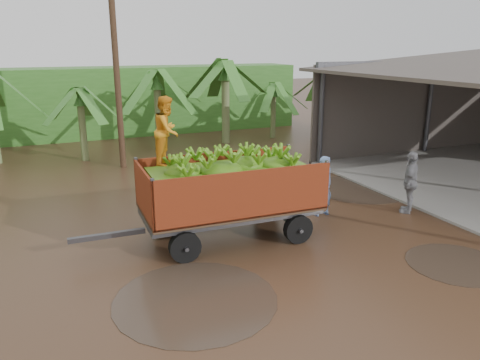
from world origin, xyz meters
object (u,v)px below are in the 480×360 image
Objects in this scene: banana_trailer at (229,188)px; utility_pole at (116,70)px; man_blue at (323,186)px; man_grey at (410,182)px.

utility_pole is (-1.21, 8.37, 2.50)m from banana_trailer.
banana_trailer is 0.81× the size of utility_pole.
man_grey is at bearing 159.11° from man_blue.
banana_trailer is at bearing -43.68° from man_grey.
man_blue is at bearing 10.36° from banana_trailer.
banana_trailer reaches higher than man_blue.
man_blue is 2.61m from man_grey.
utility_pole is at bearing 99.89° from banana_trailer.
utility_pole is at bearing -92.45° from man_grey.
utility_pole reaches higher than man_blue.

